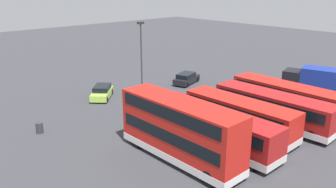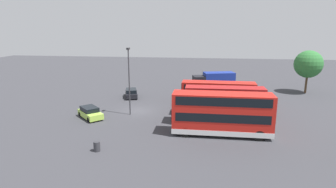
{
  "view_description": "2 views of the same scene",
  "coord_description": "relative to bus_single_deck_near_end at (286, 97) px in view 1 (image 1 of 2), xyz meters",
  "views": [
    {
      "loc": [
        23.37,
        27.21,
        12.46
      ],
      "look_at": [
        1.14,
        2.87,
        1.83
      ],
      "focal_mm": 37.12,
      "sensor_mm": 36.0,
      "label": 1
    },
    {
      "loc": [
        35.57,
        9.09,
        11.14
      ],
      "look_at": [
        -2.9,
        3.78,
        1.83
      ],
      "focal_mm": 29.63,
      "sensor_mm": 36.0,
      "label": 2
    }
  ],
  "objects": [
    {
      "name": "lamp_post_tall",
      "position": [
        8.91,
        -11.71,
        3.43
      ],
      "size": [
        0.7,
        0.3,
        8.72
      ],
      "color": "#38383D",
      "rests_on": "ground"
    },
    {
      "name": "bus_single_deck_third",
      "position": [
        7.4,
        -0.19,
        -0.0
      ],
      "size": [
        2.75,
        10.35,
        2.95
      ],
      "color": "red",
      "rests_on": "ground"
    },
    {
      "name": "bus_single_deck_fourth",
      "position": [
        10.87,
        -0.08,
        0.0
      ],
      "size": [
        2.62,
        11.36,
        2.95
      ],
      "color": "#A51919",
      "rests_on": "ground"
    },
    {
      "name": "bus_double_decker_fifth",
      "position": [
        14.56,
        -0.21,
        0.82
      ],
      "size": [
        2.65,
        10.4,
        4.55
      ],
      "color": "red",
      "rests_on": "ground"
    },
    {
      "name": "waste_bin_yellow",
      "position": [
        20.19,
        -11.76,
        -1.15
      ],
      "size": [
        0.6,
        0.6,
        0.95
      ],
      "primitive_type": "cylinder",
      "color": "#333338",
      "rests_on": "ground"
    },
    {
      "name": "car_hatchback_silver",
      "position": [
        11.03,
        -16.33,
        -0.92
      ],
      "size": [
        4.15,
        4.18,
        1.43
      ],
      "color": "#A5D14C",
      "rests_on": "ground"
    },
    {
      "name": "bus_single_deck_near_end",
      "position": [
        0.0,
        0.0,
        0.0
      ],
      "size": [
        2.77,
        11.38,
        2.95
      ],
      "color": "red",
      "rests_on": "ground"
    },
    {
      "name": "ground_plane",
      "position": [
        7.24,
        -11.09,
        -1.62
      ],
      "size": [
        140.0,
        140.0,
        0.0
      ],
      "primitive_type": "plane",
      "color": "#38383D"
    },
    {
      "name": "car_small_green",
      "position": [
        -0.12,
        -14.02,
        -0.92
      ],
      "size": [
        4.54,
        2.98,
        1.43
      ],
      "color": "black",
      "rests_on": "ground"
    },
    {
      "name": "box_truck_blue",
      "position": [
        -7.89,
        -0.4,
        0.08
      ],
      "size": [
        4.33,
        7.89,
        3.2
      ],
      "color": "navy",
      "rests_on": "ground"
    },
    {
      "name": "bus_single_deck_second",
      "position": [
        3.69,
        0.75,
        -0.0
      ],
      "size": [
        2.86,
        11.29,
        2.95
      ],
      "color": "#A51919",
      "rests_on": "ground"
    }
  ]
}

